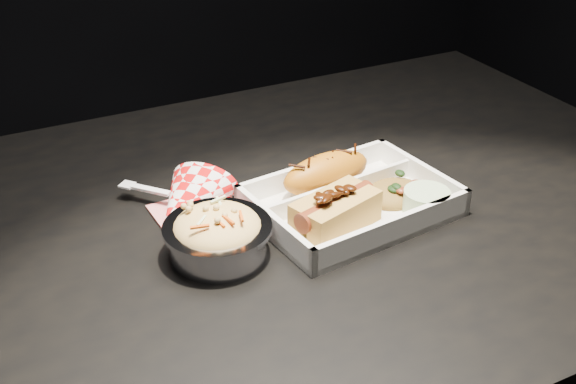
# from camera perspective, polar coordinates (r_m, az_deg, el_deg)

# --- Properties ---
(dining_table) EXTENTS (1.20, 0.80, 0.75)m
(dining_table) POSITION_cam_1_polar(r_m,az_deg,el_deg) (1.01, -0.31, -5.66)
(dining_table) COLOR black
(dining_table) RESTS_ON ground
(food_tray) EXTENTS (0.27, 0.21, 0.04)m
(food_tray) POSITION_cam_1_polar(r_m,az_deg,el_deg) (0.95, 4.96, -1.04)
(food_tray) COLOR white
(food_tray) RESTS_ON dining_table
(fried_pastry) EXTENTS (0.14, 0.07, 0.05)m
(fried_pastry) POSITION_cam_1_polar(r_m,az_deg,el_deg) (0.98, 3.04, 1.55)
(fried_pastry) COLOR #C16D13
(fried_pastry) RESTS_ON food_tray
(hotdog) EXTENTS (0.12, 0.09, 0.06)m
(hotdog) POSITION_cam_1_polar(r_m,az_deg,el_deg) (0.90, 3.78, -1.35)
(hotdog) COLOR gold
(hotdog) RESTS_ON food_tray
(fried_rice_mound) EXTENTS (0.09, 0.08, 0.03)m
(fried_rice_mound) POSITION_cam_1_polar(r_m,az_deg,el_deg) (0.97, 8.45, 0.42)
(fried_rice_mound) COLOR olive
(fried_rice_mound) RESTS_ON food_tray
(cupcake_liner) EXTENTS (0.06, 0.06, 0.03)m
(cupcake_liner) POSITION_cam_1_polar(r_m,az_deg,el_deg) (0.95, 10.87, -0.73)
(cupcake_liner) COLOR #B3D09D
(cupcake_liner) RESTS_ON food_tray
(foil_coleslaw_cup) EXTENTS (0.13, 0.13, 0.07)m
(foil_coleslaw_cup) POSITION_cam_1_polar(r_m,az_deg,el_deg) (0.86, -5.58, -3.27)
(foil_coleslaw_cup) COLOR silver
(foil_coleslaw_cup) RESTS_ON dining_table
(napkin_fork) EXTENTS (0.15, 0.15, 0.10)m
(napkin_fork) POSITION_cam_1_polar(r_m,az_deg,el_deg) (0.95, -8.02, -0.64)
(napkin_fork) COLOR red
(napkin_fork) RESTS_ON dining_table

